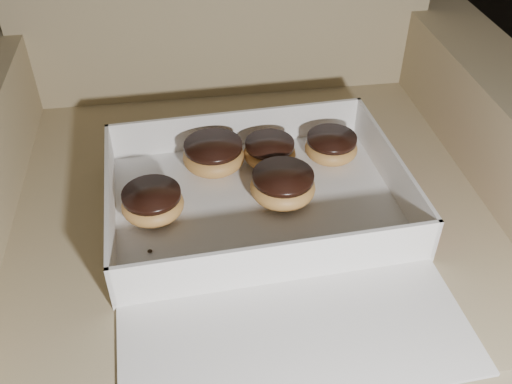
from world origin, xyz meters
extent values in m
cube|color=#927E5D|center=(0.01, 0.21, 0.23)|extent=(0.78, 0.78, 0.46)
cube|color=#927E5D|center=(-0.41, 0.21, 0.30)|extent=(0.13, 0.78, 0.61)
cube|color=#927E5D|center=(0.43, 0.21, 0.30)|extent=(0.13, 0.78, 0.61)
cube|color=white|center=(0.02, 0.15, 0.46)|extent=(0.45, 0.35, 0.01)
cube|color=white|center=(0.01, 0.31, 0.50)|extent=(0.44, 0.03, 0.07)
cube|color=white|center=(0.03, -0.01, 0.50)|extent=(0.44, 0.03, 0.07)
cube|color=white|center=(-0.20, 0.14, 0.50)|extent=(0.02, 0.33, 0.07)
cube|color=white|center=(0.23, 0.16, 0.50)|extent=(0.02, 0.33, 0.07)
cube|color=#E45B66|center=(0.24, 0.16, 0.50)|extent=(0.02, 0.32, 0.06)
cube|color=white|center=(0.03, -0.10, 0.46)|extent=(0.44, 0.21, 0.01)
ellipsoid|color=#DD914D|center=(-0.04, 0.25, 0.49)|extent=(0.10, 0.10, 0.05)
cylinder|color=black|center=(-0.04, 0.25, 0.51)|extent=(0.09, 0.09, 0.01)
ellipsoid|color=#DD914D|center=(-0.14, 0.14, 0.49)|extent=(0.09, 0.09, 0.04)
cylinder|color=black|center=(-0.14, 0.14, 0.51)|extent=(0.09, 0.09, 0.01)
ellipsoid|color=#DD914D|center=(0.05, 0.25, 0.48)|extent=(0.09, 0.09, 0.04)
cylinder|color=black|center=(0.05, 0.25, 0.50)|extent=(0.08, 0.08, 0.01)
ellipsoid|color=#DD914D|center=(0.06, 0.15, 0.49)|extent=(0.10, 0.10, 0.05)
cylinder|color=black|center=(0.06, 0.15, 0.51)|extent=(0.09, 0.09, 0.01)
ellipsoid|color=#DD914D|center=(0.16, 0.25, 0.49)|extent=(0.09, 0.09, 0.04)
cylinder|color=black|center=(0.16, 0.25, 0.50)|extent=(0.08, 0.08, 0.01)
ellipsoid|color=black|center=(0.17, 0.03, 0.47)|extent=(0.01, 0.01, 0.00)
ellipsoid|color=black|center=(-0.14, 0.07, 0.47)|extent=(0.01, 0.01, 0.00)
ellipsoid|color=black|center=(-0.09, 0.05, 0.47)|extent=(0.01, 0.01, 0.00)
camera|label=1|loc=(-0.08, -0.51, 1.03)|focal=40.00mm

